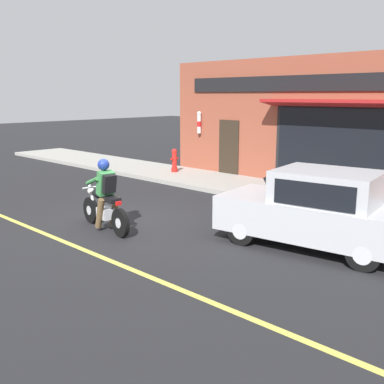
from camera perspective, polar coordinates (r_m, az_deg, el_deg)
name	(u,v)px	position (r m, az deg, el deg)	size (l,w,h in m)	color
ground_plane	(129,223)	(10.81, -8.01, -3.95)	(80.00, 80.00, 0.00)	black
sidewalk_curb	(188,177)	(16.34, -0.49, 1.93)	(2.60, 22.00, 0.14)	#9E9B93
storefront_building	(311,123)	(14.96, 14.92, 8.44)	(1.25, 11.28, 4.20)	brown
motorcycle_with_rider	(105,200)	(10.23, -11.03, -1.06)	(0.64, 2.01, 1.62)	black
car_hatchback	(317,210)	(9.19, 15.54, -2.22)	(2.12, 3.96, 1.57)	black
fire_hydrant	(174,161)	(16.95, -2.25, 4.01)	(0.36, 0.24, 0.88)	red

